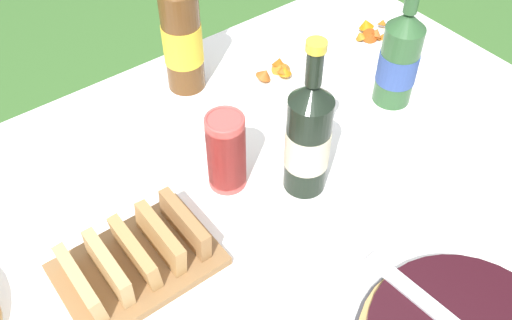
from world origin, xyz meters
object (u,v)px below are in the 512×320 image
(snack_plate_near, at_px, (274,74))
(bread_board, at_px, (136,258))
(cider_bottle_green, at_px, (399,58))
(juice_bottle_red, at_px, (308,138))
(cup_stack, at_px, (226,152))
(cider_bottle_amber, at_px, (182,34))
(snack_plate_right, at_px, (375,39))

(snack_plate_near, bearing_deg, bread_board, -152.23)
(cider_bottle_green, relative_size, bread_board, 1.15)
(juice_bottle_red, height_order, bread_board, juice_bottle_red)
(cider_bottle_green, bearing_deg, juice_bottle_red, -166.63)
(cup_stack, distance_m, snack_plate_near, 0.34)
(cider_bottle_green, relative_size, cider_bottle_amber, 0.85)
(cider_bottle_amber, height_order, snack_plate_right, cider_bottle_amber)
(cider_bottle_green, distance_m, juice_bottle_red, 0.33)
(cider_bottle_green, distance_m, cider_bottle_amber, 0.46)
(cup_stack, xyz_separation_m, snack_plate_right, (0.56, 0.16, -0.07))
(cider_bottle_green, bearing_deg, cup_stack, 177.77)
(cider_bottle_green, height_order, bread_board, cider_bottle_green)
(bread_board, bearing_deg, snack_plate_near, 27.77)
(cup_stack, height_order, cider_bottle_amber, cider_bottle_amber)
(juice_bottle_red, relative_size, bread_board, 1.24)
(cider_bottle_green, height_order, snack_plate_near, cider_bottle_green)
(snack_plate_near, height_order, snack_plate_right, snack_plate_right)
(cup_stack, bearing_deg, bread_board, -163.84)
(juice_bottle_red, bearing_deg, cider_bottle_green, 13.37)
(cider_bottle_green, distance_m, snack_plate_right, 0.24)
(cup_stack, relative_size, snack_plate_near, 0.79)
(cup_stack, relative_size, snack_plate_right, 0.79)
(juice_bottle_red, height_order, snack_plate_near, juice_bottle_red)
(cup_stack, xyz_separation_m, juice_bottle_red, (0.11, -0.09, 0.04))
(bread_board, bearing_deg, snack_plate_right, 15.87)
(cider_bottle_green, bearing_deg, snack_plate_right, 54.03)
(cider_bottle_green, distance_m, bread_board, 0.67)
(bread_board, bearing_deg, cider_bottle_green, 4.34)
(cup_stack, height_order, cider_bottle_green, cider_bottle_green)
(juice_bottle_red, relative_size, snack_plate_near, 1.57)
(cup_stack, relative_size, cider_bottle_green, 0.55)
(bread_board, bearing_deg, cider_bottle_amber, 48.03)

